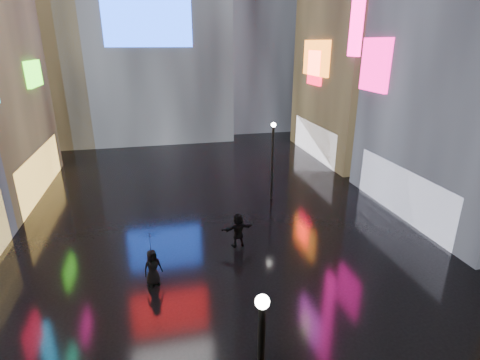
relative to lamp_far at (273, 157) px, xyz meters
name	(u,v)px	position (x,y,z in m)	size (l,w,h in m)	color
ground	(212,212)	(-4.26, -1.19, -2.94)	(140.00, 140.00, 0.00)	black
tower_flank_left	(30,8)	(-18.26, 20.81, 10.06)	(10.00, 10.00, 26.00)	black
lamp_far	(273,157)	(0.00, 0.00, 0.00)	(0.30, 0.30, 5.20)	black
pedestrian_4	(153,267)	(-7.84, -7.96, -2.11)	(0.81, 0.53, 1.66)	black
pedestrian_5	(238,230)	(-3.53, -5.59, -2.04)	(1.68, 0.54, 1.81)	black
umbrella_2	(150,242)	(-7.84, -7.96, -0.85)	(0.94, 0.96, 0.86)	black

